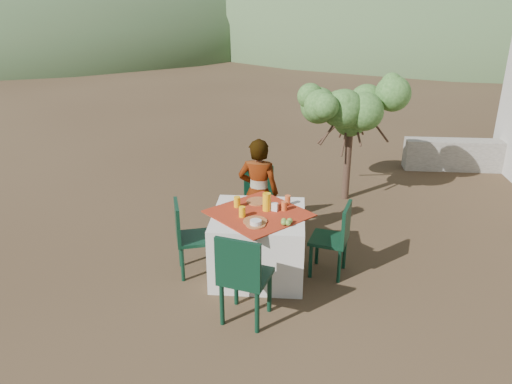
% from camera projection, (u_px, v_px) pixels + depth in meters
% --- Properties ---
extents(ground, '(160.00, 160.00, 0.00)m').
position_uv_depth(ground, '(267.00, 253.00, 6.24)').
color(ground, '#382819').
rests_on(ground, ground).
extents(table, '(1.30, 1.30, 0.76)m').
position_uv_depth(table, '(259.00, 243.00, 5.67)').
color(table, silver).
rests_on(table, ground).
extents(chair_far, '(0.49, 0.49, 0.87)m').
position_uv_depth(chair_far, '(260.00, 196.00, 6.69)').
color(chair_far, black).
rests_on(chair_far, ground).
extents(chair_near, '(0.55, 0.55, 0.97)m').
position_uv_depth(chair_near, '(243.00, 275.00, 4.74)').
color(chair_near, black).
rests_on(chair_near, ground).
extents(chair_left, '(0.51, 0.51, 0.88)m').
position_uv_depth(chair_left, '(188.00, 235.00, 5.63)').
color(chair_left, black).
rests_on(chair_left, ground).
extents(chair_right, '(0.49, 0.49, 0.87)m').
position_uv_depth(chair_right, '(336.00, 236.00, 5.61)').
color(chair_right, black).
rests_on(chair_right, ground).
extents(person, '(0.55, 0.40, 1.40)m').
position_uv_depth(person, '(258.00, 193.00, 6.23)').
color(person, '#8C6651').
rests_on(person, ground).
extents(shrub_tree, '(1.44, 1.41, 1.69)m').
position_uv_depth(shrub_tree, '(354.00, 114.00, 7.41)').
color(shrub_tree, '#4D3126').
rests_on(shrub_tree, ground).
extents(stone_wall, '(2.60, 0.35, 0.55)m').
position_uv_depth(stone_wall, '(478.00, 155.00, 8.99)').
color(stone_wall, gray).
rests_on(stone_wall, ground).
extents(hill_near_left, '(40.00, 40.00, 16.00)m').
position_uv_depth(hill_near_left, '(40.00, 35.00, 35.30)').
color(hill_near_left, '#3C5630').
rests_on(hill_near_left, ground).
extents(hill_near_right, '(48.00, 48.00, 20.00)m').
position_uv_depth(hill_near_right, '(451.00, 31.00, 38.51)').
color(hill_near_right, '#3C5630').
rests_on(hill_near_right, ground).
extents(hill_far_center, '(60.00, 60.00, 24.00)m').
position_uv_depth(hill_far_center, '(261.00, 18.00, 54.50)').
color(hill_far_center, gray).
rests_on(hill_far_center, ground).
extents(plate_far, '(0.26, 0.26, 0.01)m').
position_uv_depth(plate_far, '(257.00, 201.00, 5.81)').
color(plate_far, brown).
rests_on(plate_far, table).
extents(plate_near, '(0.26, 0.26, 0.01)m').
position_uv_depth(plate_near, '(255.00, 221.00, 5.31)').
color(plate_near, brown).
rests_on(plate_near, table).
extents(glass_far, '(0.08, 0.08, 0.12)m').
position_uv_depth(glass_far, '(237.00, 202.00, 5.66)').
color(glass_far, '#FFB210').
rests_on(glass_far, table).
extents(glass_near, '(0.07, 0.07, 0.12)m').
position_uv_depth(glass_near, '(242.00, 212.00, 5.41)').
color(glass_near, '#FFB210').
rests_on(glass_near, table).
extents(juice_pitcher, '(0.09, 0.09, 0.20)m').
position_uv_depth(juice_pitcher, '(267.00, 202.00, 5.55)').
color(juice_pitcher, '#FFB210').
rests_on(juice_pitcher, table).
extents(bowl_plate, '(0.21, 0.21, 0.01)m').
position_uv_depth(bowl_plate, '(256.00, 225.00, 5.24)').
color(bowl_plate, brown).
rests_on(bowl_plate, table).
extents(white_bowl, '(0.12, 0.12, 0.05)m').
position_uv_depth(white_bowl, '(256.00, 222.00, 5.23)').
color(white_bowl, silver).
rests_on(white_bowl, bowl_plate).
extents(jar_left, '(0.07, 0.07, 0.10)m').
position_uv_depth(jar_left, '(284.00, 206.00, 5.57)').
color(jar_left, '#DA5826').
rests_on(jar_left, table).
extents(jar_right, '(0.07, 0.07, 0.10)m').
position_uv_depth(jar_right, '(288.00, 200.00, 5.74)').
color(jar_right, '#DA5826').
rests_on(jar_right, table).
extents(napkin_holder, '(0.08, 0.07, 0.10)m').
position_uv_depth(napkin_holder, '(275.00, 207.00, 5.56)').
color(napkin_holder, silver).
rests_on(napkin_holder, table).
extents(fruit_cluster, '(0.12, 0.11, 0.06)m').
position_uv_depth(fruit_cluster, '(286.00, 222.00, 5.25)').
color(fruit_cluster, olive).
rests_on(fruit_cluster, table).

